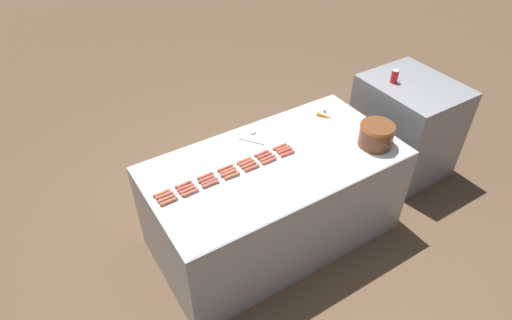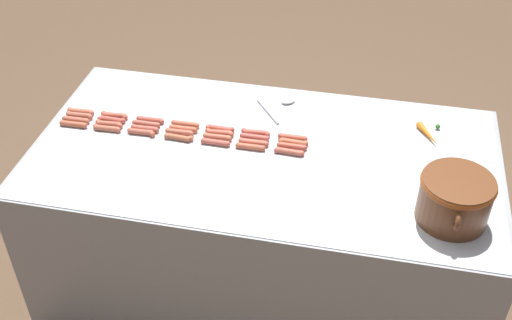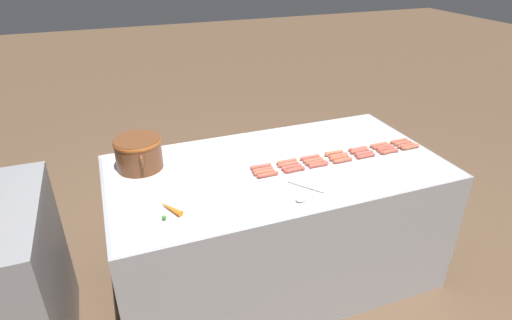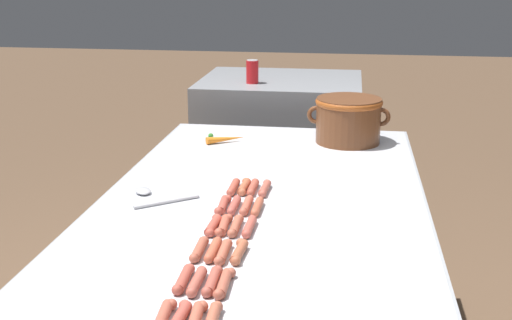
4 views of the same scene
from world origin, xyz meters
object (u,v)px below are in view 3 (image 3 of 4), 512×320
object	(u,v)px
hot_dog_13	(264,172)
hot_dog_24	(334,153)
hot_dog_3	(343,160)
hot_dog_15	(382,147)
bean_pot	(139,152)
carrot	(169,208)
hot_dog_10	(339,158)
hot_dog_12	(292,167)
hot_dog_14	(403,143)
hot_dog_8	(386,149)
hot_dog_11	(316,163)
hot_dog_18	(313,160)
hot_dog_19	(288,164)
hot_dog_23	(358,149)
hot_dog_21	(399,141)
serving_spoon	(302,195)
hot_dog_0	(410,147)
hot_dog_1	(389,151)
hot_dog_4	(319,165)
hot_dog_25	(310,157)
hot_dog_22	(379,145)
hot_dog_9	(364,153)
hot_dog_27	(261,167)
hot_dog_2	(366,156)
hot_dog_26	(287,162)
hot_dog_17	(338,156)
hot_dog_16	(360,151)
hot_dog_6	(268,175)
hot_dog_5	(294,170)
hot_dog_7	(406,145)

from	to	relation	value
hot_dog_13	hot_dog_24	bearing A→B (deg)	-82.24
hot_dog_3	hot_dog_15	distance (m)	0.35
bean_pot	carrot	world-z (taller)	bean_pot
hot_dog_10	hot_dog_12	world-z (taller)	same
hot_dog_3	hot_dog_14	world-z (taller)	same
hot_dog_8	hot_dog_11	world-z (taller)	same
hot_dog_13	hot_dog_18	bearing A→B (deg)	-84.63
hot_dog_3	hot_dog_18	size ratio (longest dim) A/B	1.00
hot_dog_19	hot_dog_23	bearing A→B (deg)	-86.78
hot_dog_14	hot_dog_19	size ratio (longest dim) A/B	1.00
hot_dog_21	serving_spoon	world-z (taller)	hot_dog_21
hot_dog_0	hot_dog_1	distance (m)	0.17
hot_dog_4	bean_pot	distance (m)	1.08
hot_dog_8	hot_dog_10	distance (m)	0.35
hot_dog_12	hot_dog_4	bearing A→B (deg)	-100.72
hot_dog_21	hot_dog_25	distance (m)	0.67
hot_dog_14	hot_dog_22	world-z (taller)	same
hot_dog_1	hot_dog_9	distance (m)	0.17
hot_dog_1	hot_dog_27	world-z (taller)	same
hot_dog_2	hot_dog_11	size ratio (longest dim) A/B	1.00
hot_dog_11	hot_dog_24	distance (m)	0.18
hot_dog_18	hot_dog_26	bearing A→B (deg)	77.05
hot_dog_22	hot_dog_17	bearing A→B (deg)	96.47
hot_dog_25	hot_dog_27	distance (m)	0.33
hot_dog_3	hot_dog_8	distance (m)	0.35
hot_dog_10	carrot	bearing A→B (deg)	99.44
hot_dog_25	bean_pot	distance (m)	1.04
hot_dog_10	hot_dog_19	xyz separation A→B (m)	(0.03, 0.33, 0.00)
hot_dog_22	hot_dog_26	distance (m)	0.67
hot_dog_15	hot_dog_18	bearing A→B (deg)	90.42
hot_dog_16	hot_dog_25	distance (m)	0.34
hot_dog_4	hot_dog_14	bearing A→B (deg)	-84.09
hot_dog_3	hot_dog_22	distance (m)	0.36
hot_dog_8	hot_dog_17	distance (m)	0.34
hot_dog_2	carrot	xyz separation A→B (m)	(-0.15, 1.26, 0.00)
hot_dog_14	hot_dog_19	bearing A→B (deg)	89.98
hot_dog_19	hot_dog_25	world-z (taller)	same
hot_dog_6	hot_dog_9	distance (m)	0.68
hot_dog_14	serving_spoon	distance (m)	0.97
hot_dog_10	serving_spoon	distance (m)	0.50
hot_dog_4	hot_dog_11	bearing A→B (deg)	9.69
hot_dog_27	hot_dog_19	bearing A→B (deg)	-101.01
hot_dog_16	hot_dog_27	bearing A→B (deg)	87.19
hot_dog_24	serving_spoon	bearing A→B (deg)	132.00
hot_dog_5	hot_dog_24	distance (m)	0.35
hot_dog_26	hot_dog_23	bearing A→B (deg)	-90.37
hot_dog_0	hot_dog_10	bearing A→B (deg)	86.24
hot_dog_7	serving_spoon	xyz separation A→B (m)	(-0.29, 0.91, -0.01)
hot_dog_21	carrot	world-z (taller)	carrot
hot_dog_2	hot_dog_27	distance (m)	0.68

